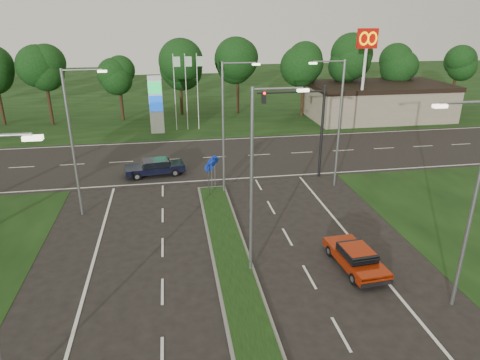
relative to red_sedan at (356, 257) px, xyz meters
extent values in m
cube|color=black|center=(-6.00, 49.56, -0.60)|extent=(160.00, 50.00, 0.02)
cube|color=black|center=(-6.00, 18.56, -0.60)|extent=(160.00, 12.00, 0.02)
cube|color=slate|center=(-6.00, -1.44, -0.54)|extent=(2.00, 26.00, 0.12)
cube|color=gray|center=(16.00, 30.56, 1.40)|extent=(16.00, 9.00, 4.00)
cylinder|color=gray|center=(-5.20, 0.56, 3.90)|extent=(0.16, 0.16, 9.00)
cylinder|color=gray|center=(-4.10, 0.56, 8.30)|extent=(2.20, 0.10, 0.10)
cube|color=#FFF2CC|center=(-3.00, 0.56, 8.20)|extent=(0.50, 0.22, 0.12)
cylinder|color=gray|center=(-5.20, 10.56, 3.90)|extent=(0.16, 0.16, 9.00)
cylinder|color=gray|center=(-4.10, 10.56, 8.30)|extent=(2.20, 0.10, 0.10)
cube|color=#FFF2CC|center=(-3.00, 10.56, 8.20)|extent=(0.50, 0.22, 0.12)
cube|color=#FFF2CC|center=(-12.30, -5.44, 8.20)|extent=(0.50, 0.22, 0.12)
cylinder|color=gray|center=(-14.50, 8.56, 3.90)|extent=(0.16, 0.16, 9.00)
cylinder|color=gray|center=(-13.40, 8.56, 8.30)|extent=(2.20, 0.10, 0.10)
cube|color=#FFF2CC|center=(-12.30, 8.56, 8.20)|extent=(0.50, 0.22, 0.12)
cylinder|color=gray|center=(3.00, 10.56, 3.90)|extent=(0.16, 0.16, 9.00)
cylinder|color=gray|center=(1.90, 10.56, 8.30)|extent=(2.20, 0.10, 0.10)
cube|color=#FFF2CC|center=(0.80, 10.56, 8.20)|extent=(0.50, 0.22, 0.12)
cylinder|color=gray|center=(3.00, -3.44, 3.90)|extent=(0.16, 0.16, 9.00)
cylinder|color=gray|center=(1.90, -3.44, 8.30)|extent=(2.20, 0.10, 0.10)
cube|color=#FFF2CC|center=(0.80, -3.44, 8.20)|extent=(0.50, 0.22, 0.12)
cylinder|color=black|center=(2.50, 12.56, 2.90)|extent=(0.20, 0.20, 7.00)
cylinder|color=black|center=(0.00, 12.56, 6.00)|extent=(5.00, 0.14, 0.14)
cube|color=black|center=(-2.00, 12.56, 5.70)|extent=(0.28, 0.28, 0.90)
sphere|color=#FF190C|center=(-2.00, 12.38, 6.00)|extent=(0.20, 0.20, 0.20)
cylinder|color=gray|center=(-6.30, 10.06, 0.50)|extent=(0.06, 0.06, 2.20)
cylinder|color=#0C26A5|center=(-6.30, 10.06, 1.50)|extent=(0.56, 0.04, 0.56)
cylinder|color=gray|center=(-6.00, 11.06, 0.50)|extent=(0.06, 0.06, 2.20)
cylinder|color=#0C26A5|center=(-6.00, 11.06, 1.50)|extent=(0.56, 0.04, 0.56)
cylinder|color=gray|center=(-5.70, 11.76, 0.50)|extent=(0.06, 0.06, 2.20)
cylinder|color=#0C26A5|center=(-5.70, 11.76, 1.50)|extent=(0.56, 0.04, 0.56)
cube|color=silver|center=(-10.00, 27.56, 2.40)|extent=(1.40, 0.30, 6.00)
cube|color=#0CA53F|center=(-10.00, 27.38, 4.20)|extent=(1.30, 0.08, 1.20)
cube|color=#0C3FBF|center=(-10.00, 27.38, 2.60)|extent=(1.30, 0.08, 1.60)
cylinder|color=silver|center=(-8.00, 28.56, 3.40)|extent=(0.08, 0.08, 8.00)
cube|color=#B2D8B2|center=(-7.65, 28.56, 6.60)|extent=(0.70, 0.02, 1.00)
cylinder|color=silver|center=(-6.80, 28.56, 3.40)|extent=(0.08, 0.08, 8.00)
cube|color=#B2D8B2|center=(-6.45, 28.56, 6.60)|extent=(0.70, 0.02, 1.00)
cylinder|color=silver|center=(-5.60, 28.56, 3.40)|extent=(0.08, 0.08, 8.00)
cube|color=#B2D8B2|center=(-5.25, 28.56, 6.60)|extent=(0.70, 0.02, 1.00)
cylinder|color=silver|center=(12.00, 26.56, 4.40)|extent=(0.30, 0.30, 10.00)
cube|color=#BF0C07|center=(12.00, 26.56, 8.80)|extent=(2.20, 0.35, 2.00)
torus|color=#FFC600|center=(11.55, 26.34, 8.80)|extent=(1.06, 0.16, 1.06)
torus|color=#FFC600|center=(12.45, 26.34, 8.80)|extent=(1.06, 0.16, 1.06)
cylinder|color=black|center=(-6.00, 34.56, 1.60)|extent=(0.36, 0.36, 4.40)
sphere|color=black|center=(-6.00, 34.56, 5.90)|extent=(6.00, 6.00, 6.00)
sphere|color=black|center=(-5.70, 34.36, 6.90)|extent=(4.80, 4.80, 4.80)
cube|color=maroon|center=(0.00, 0.02, -0.09)|extent=(1.97, 4.17, 0.41)
cube|color=black|center=(0.00, -0.06, 0.30)|extent=(1.54, 1.89, 0.39)
cube|color=maroon|center=(0.00, -0.06, 0.50)|extent=(1.44, 1.56, 0.04)
cylinder|color=black|center=(-0.85, 1.26, -0.31)|extent=(0.23, 0.58, 0.57)
cylinder|color=black|center=(0.65, 1.37, -0.31)|extent=(0.23, 0.58, 0.57)
cylinder|color=black|center=(-0.65, -1.33, -0.31)|extent=(0.23, 0.58, 0.57)
cylinder|color=black|center=(0.85, -1.22, -0.31)|extent=(0.23, 0.58, 0.57)
cube|color=black|center=(-10.08, 14.98, -0.04)|extent=(4.70, 2.39, 0.46)
cube|color=black|center=(-9.99, 14.99, 0.40)|extent=(2.16, 1.80, 0.43)
cube|color=black|center=(-9.99, 14.99, 0.62)|extent=(1.79, 1.66, 0.04)
cylinder|color=black|center=(-11.40, 13.96, -0.28)|extent=(0.66, 0.28, 0.63)
cylinder|color=black|center=(-11.61, 15.63, -0.28)|extent=(0.66, 0.28, 0.63)
cylinder|color=black|center=(-8.54, 14.32, -0.28)|extent=(0.66, 0.28, 0.63)
cylinder|color=black|center=(-8.75, 15.99, -0.28)|extent=(0.66, 0.28, 0.63)
camera|label=1|loc=(-8.69, -17.12, 11.29)|focal=32.00mm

